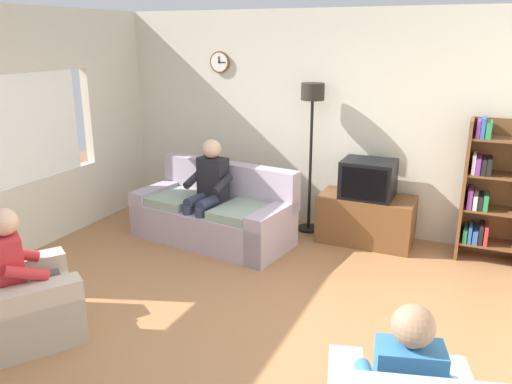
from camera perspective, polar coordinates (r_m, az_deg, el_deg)
The scene contains 11 objects.
ground_plane at distance 4.60m, azimuth -2.49°, elevation -14.15°, with size 12.00×12.00×0.00m, color #9E6B42.
back_wall_assembly at distance 6.50m, azimuth 8.00°, elevation 7.77°, with size 6.20×0.17×2.70m.
couch at distance 6.18m, azimuth -4.67°, elevation -2.55°, with size 2.00×1.13×0.90m.
tv_stand at distance 6.23m, azimuth 12.17°, elevation -2.99°, with size 1.10×0.56×0.57m.
tv at distance 6.06m, azimuth 12.42°, elevation 1.44°, with size 0.60×0.49×0.44m.
bookshelf at distance 6.05m, azimuth 24.78°, elevation 0.14°, with size 0.68×0.36×1.57m.
floor_lamp at distance 6.23m, azimuth 6.27°, elevation 8.35°, with size 0.28×0.28×1.85m.
armchair_near_window at distance 4.67m, azimuth -25.26°, elevation -11.38°, with size 1.15×1.18×0.90m.
person_on_couch at distance 5.98m, azimuth -5.42°, elevation 0.64°, with size 0.55×0.57×1.24m.
person_in_left_armchair at distance 4.54m, azimuth -24.65°, elevation -7.67°, with size 0.61×0.64×1.12m.
person_in_right_armchair at distance 3.02m, azimuth 16.22°, elevation -19.89°, with size 0.58×0.60×1.12m.
Camera 1 is at (1.79, -3.50, 2.39)m, focal length 35.80 mm.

